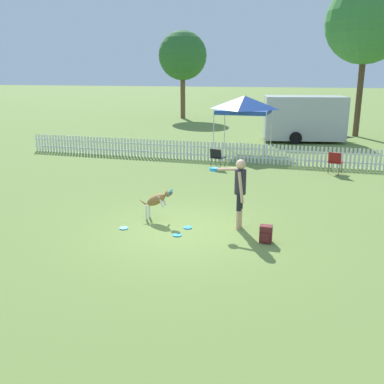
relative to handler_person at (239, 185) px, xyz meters
The scene contains 14 objects.
ground_plane 1.74m from the handler_person, 157.87° to the right, with size 240.00×240.00×0.00m, color olive.
handler_person is the anchor object (origin of this frame).
leaping_dog 2.24m from the handler_person, behind, with size 1.00×0.30×0.87m.
frisbee_near_handler 3.07m from the handler_person, 162.43° to the right, with size 0.22×0.22×0.02m.
frisbee_near_dog 1.67m from the handler_person, 163.07° to the right, with size 0.22×0.22×0.02m.
frisbee_midfield 1.94m from the handler_person, 144.21° to the right, with size 0.22×0.22×0.02m.
backpack_on_grass 1.43m from the handler_person, 43.65° to the right, with size 0.28×0.25×0.40m.
picket_fence 8.31m from the handler_person, 98.62° to the left, with size 21.15×0.04×0.85m.
folding_chair_blue_left 7.49m from the handler_person, 70.55° to the left, with size 0.60×0.61×0.85m.
folding_chair_center 7.26m from the handler_person, 107.29° to the left, with size 0.62×0.63×0.79m.
canopy_tent_main 10.97m from the handler_person, 99.16° to the left, with size 2.47×2.47×2.74m.
equipment_trailer 15.35m from the handler_person, 86.56° to the left, with size 5.35×3.17×2.54m.
tree_left_grove 28.04m from the handler_person, 110.43° to the left, with size 4.06×4.06×7.27m.
tree_right_grove 19.51m from the handler_person, 77.65° to the left, with size 4.73×4.73×9.00m.
Camera 1 is at (3.00, -9.53, 3.74)m, focal length 40.00 mm.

